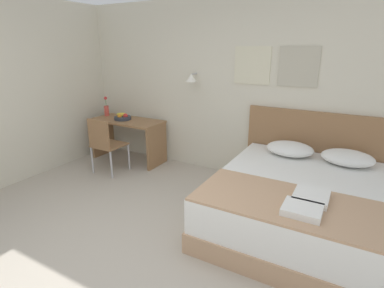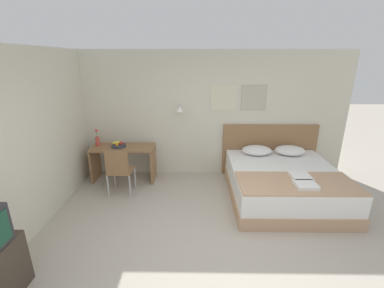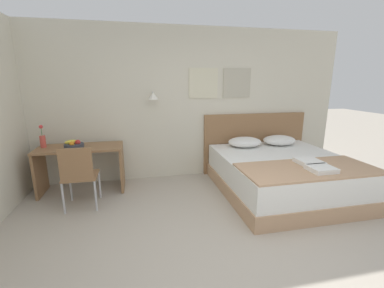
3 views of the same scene
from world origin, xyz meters
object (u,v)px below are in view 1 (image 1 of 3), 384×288
at_px(desk, 128,132).
at_px(bed, 304,205).
at_px(headboard, 320,153).
at_px(pillow_right, 348,158).
at_px(flower_vase, 106,109).
at_px(pillow_left, 290,149).
at_px(folded_towel_near_foot, 311,196).
at_px(folded_towel_mid_bed, 302,210).
at_px(desk_chair, 104,142).
at_px(fruit_bowl, 123,117).
at_px(throw_blanket, 296,204).

bearing_deg(desk, bed, -13.19).
bearing_deg(headboard, desk, -174.09).
height_order(pillow_right, flower_vase, flower_vase).
bearing_deg(pillow_left, pillow_right, 0.00).
height_order(folded_towel_near_foot, flower_vase, flower_vase).
xyz_separation_m(folded_towel_near_foot, flower_vase, (-3.76, 1.25, 0.22)).
height_order(folded_towel_mid_bed, desk_chair, desk_chair).
bearing_deg(flower_vase, folded_towel_near_foot, -18.42).
distance_m(bed, folded_towel_near_foot, 0.58).
distance_m(desk, flower_vase, 0.64).
bearing_deg(folded_towel_mid_bed, fruit_bowl, 156.12).
distance_m(bed, pillow_right, 0.90).
height_order(bed, headboard, headboard).
bearing_deg(pillow_right, flower_vase, 179.10).
bearing_deg(folded_towel_near_foot, pillow_left, 110.57).
bearing_deg(folded_towel_near_foot, headboard, 94.00).
relative_size(bed, headboard, 1.01).
height_order(bed, throw_blanket, throw_blanket).
relative_size(throw_blanket, desk_chair, 2.04).
bearing_deg(folded_towel_near_foot, throw_blanket, -126.27).
bearing_deg(folded_towel_mid_bed, flower_vase, 157.58).
relative_size(throw_blanket, fruit_bowl, 6.36).
relative_size(desk, desk_chair, 1.41).
distance_m(desk, desk_chair, 0.66).
xyz_separation_m(fruit_bowl, flower_vase, (-0.46, 0.09, 0.08)).
bearing_deg(bed, desk, 166.81).
relative_size(pillow_right, folded_towel_mid_bed, 1.89).
height_order(throw_blanket, desk, desk).
bearing_deg(desk_chair, flower_vase, 130.94).
relative_size(pillow_left, folded_towel_near_foot, 1.76).
xyz_separation_m(folded_towel_near_foot, desk_chair, (-3.13, 0.53, -0.11)).
bearing_deg(bed, folded_towel_mid_bed, -84.23).
bearing_deg(folded_towel_mid_bed, folded_towel_near_foot, 83.90).
bearing_deg(folded_towel_near_foot, bed, 103.13).
height_order(pillow_right, fruit_bowl, fruit_bowl).
bearing_deg(throw_blanket, folded_towel_near_foot, 53.73).
height_order(pillow_left, folded_towel_mid_bed, pillow_left).
bearing_deg(desk_chair, bed, -1.43).
bearing_deg(desk_chair, fruit_bowl, 105.02).
relative_size(bed, desk, 1.60).
bearing_deg(fruit_bowl, bed, -12.54).
height_order(throw_blanket, folded_towel_near_foot, folded_towel_near_foot).
xyz_separation_m(throw_blanket, flower_vase, (-3.66, 1.40, 0.26)).
distance_m(folded_towel_near_foot, desk, 3.44).
xyz_separation_m(pillow_right, flower_vase, (-4.00, 0.06, 0.19)).
distance_m(pillow_left, throw_blanket, 1.38).
xyz_separation_m(pillow_right, throw_blanket, (-0.34, -1.33, -0.07)).
relative_size(folded_towel_near_foot, folded_towel_mid_bed, 1.07).
bearing_deg(pillow_right, bed, -114.80).
bearing_deg(desk_chair, headboard, 17.91).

